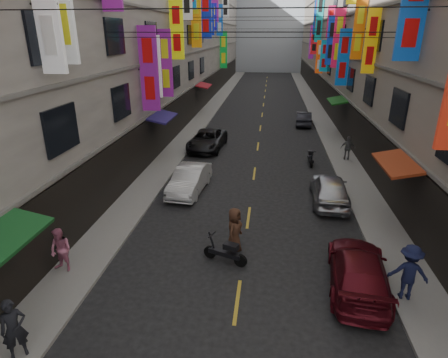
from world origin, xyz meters
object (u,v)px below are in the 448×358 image
(scooter_crossing, at_px, (226,252))
(car_left_far, at_px, (207,140))
(car_right_far, at_px, (304,118))
(pedestrian_rfar, at_px, (348,148))
(pedestrian_crossing, at_px, (234,231))
(car_right_mid, at_px, (330,189))
(car_right_near, at_px, (358,270))
(scooter_far_right, at_px, (311,158))
(car_left_mid, at_px, (190,180))
(pedestrian_rnear, at_px, (409,272))
(pedestrian_lnear, at_px, (14,329))
(pedestrian_lfar, at_px, (61,250))

(scooter_crossing, xyz_separation_m, car_left_far, (-3.12, 14.68, 0.26))
(car_right_far, xyz_separation_m, pedestrian_rfar, (2.13, -10.51, 0.29))
(scooter_crossing, xyz_separation_m, pedestrian_crossing, (0.25, 0.78, 0.51))
(car_right_mid, bearing_deg, car_left_far, -46.05)
(car_right_near, bearing_deg, car_right_mid, -83.33)
(car_right_mid, bearing_deg, pedestrian_rfar, -105.06)
(scooter_far_right, distance_m, car_left_far, 7.84)
(car_right_mid, xyz_separation_m, pedestrian_crossing, (-4.39, -5.27, 0.20))
(car_right_far, xyz_separation_m, pedestrian_crossing, (-4.39, -22.71, 0.31))
(car_left_mid, relative_size, pedestrian_rnear, 2.24)
(pedestrian_lnear, bearing_deg, scooter_crossing, 3.08)
(car_right_near, xyz_separation_m, pedestrian_rnear, (1.40, -0.51, 0.40))
(scooter_far_right, bearing_deg, car_right_far, -92.53)
(pedestrian_rnear, xyz_separation_m, pedestrian_rfar, (0.73, 14.42, -0.14))
(car_right_near, relative_size, pedestrian_rnear, 2.43)
(pedestrian_lfar, bearing_deg, car_left_far, 93.81)
(car_left_far, distance_m, pedestrian_lfar, 16.28)
(pedestrian_lfar, bearing_deg, pedestrian_rnear, 12.86)
(pedestrian_rnear, xyz_separation_m, pedestrian_crossing, (-5.79, 2.22, -0.13))
(car_right_near, relative_size, car_right_mid, 1.06)
(scooter_far_right, bearing_deg, car_left_mid, 37.47)
(scooter_crossing, bearing_deg, car_left_mid, 42.93)
(pedestrian_crossing, bearing_deg, pedestrian_rnear, -94.10)
(scooter_crossing, height_order, car_right_far, car_right_far)
(car_right_mid, height_order, car_right_far, car_right_mid)
(scooter_far_right, height_order, car_right_near, car_right_near)
(scooter_crossing, height_order, car_right_near, car_right_near)
(scooter_far_right, bearing_deg, car_right_near, 91.16)
(scooter_crossing, xyz_separation_m, pedestrian_lnear, (-4.94, -5.17, 0.56))
(car_right_near, distance_m, pedestrian_lfar, 10.41)
(car_left_far, distance_m, pedestrian_rfar, 10.04)
(car_left_far, xyz_separation_m, pedestrian_rfar, (9.89, -1.70, 0.23))
(car_right_near, height_order, pedestrian_lfar, pedestrian_lfar)
(pedestrian_lfar, height_order, pedestrian_rnear, pedestrian_rnear)
(car_left_far, height_order, car_right_mid, car_right_mid)
(car_left_mid, height_order, pedestrian_crossing, pedestrian_crossing)
(scooter_far_right, xyz_separation_m, car_left_far, (-7.37, 2.65, 0.26))
(car_right_mid, height_order, pedestrian_crossing, pedestrian_crossing)
(car_right_near, distance_m, car_right_mid, 6.98)
(pedestrian_rnear, bearing_deg, pedestrian_lnear, 26.12)
(scooter_far_right, bearing_deg, pedestrian_crossing, 69.87)
(pedestrian_rfar, bearing_deg, car_right_far, -74.92)
(car_right_far, distance_m, pedestrian_crossing, 23.13)
(scooter_crossing, relative_size, pedestrian_rnear, 0.91)
(car_right_far, bearing_deg, pedestrian_lnear, 75.26)
(scooter_far_right, xyz_separation_m, car_left_mid, (-7.01, -5.48, 0.26))
(scooter_far_right, bearing_deg, pedestrian_lfar, 52.70)
(car_left_mid, xyz_separation_m, pedestrian_rnear, (8.80, -7.99, 0.37))
(scooter_crossing, height_order, pedestrian_rnear, pedestrian_rnear)
(pedestrian_crossing, bearing_deg, car_left_mid, 44.40)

